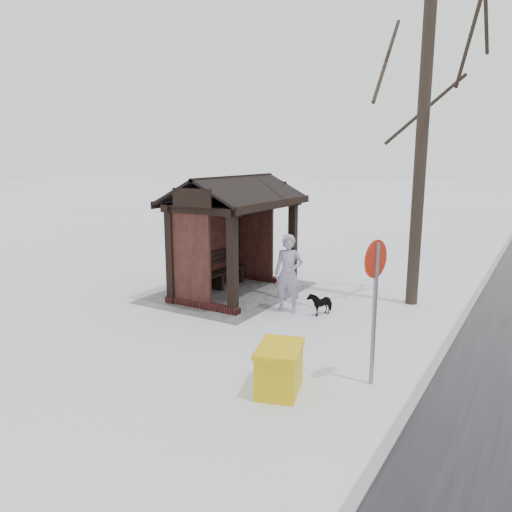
% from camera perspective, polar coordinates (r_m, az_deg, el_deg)
% --- Properties ---
extents(ground, '(120.00, 120.00, 0.00)m').
position_cam_1_polar(ground, '(13.24, -2.30, -4.30)').
color(ground, white).
rests_on(ground, ground).
extents(kerb, '(120.00, 0.15, 0.06)m').
position_cam_1_polar(kerb, '(11.34, 21.88, -7.88)').
color(kerb, gray).
rests_on(kerb, ground).
extents(trampled_patch, '(4.20, 3.20, 0.02)m').
position_cam_1_polar(trampled_patch, '(13.35, -3.02, -4.14)').
color(trampled_patch, gray).
rests_on(trampled_patch, ground).
extents(bus_shelter, '(3.60, 2.40, 3.09)m').
position_cam_1_polar(bus_shelter, '(12.91, -2.97, 5.09)').
color(bus_shelter, '#341412').
rests_on(bus_shelter, ground).
extents(tree_near, '(3.42, 3.42, 9.03)m').
position_cam_1_polar(tree_near, '(12.71, 19.10, 22.48)').
color(tree_near, black).
rests_on(tree_near, ground).
extents(pedestrian, '(0.58, 0.75, 1.83)m').
position_cam_1_polar(pedestrian, '(11.53, 3.73, -2.03)').
color(pedestrian, '#988DA6').
rests_on(pedestrian, ground).
extents(dog, '(0.69, 0.49, 0.53)m').
position_cam_1_polar(dog, '(11.59, 7.36, -5.37)').
color(dog, black).
rests_on(dog, ground).
extents(grit_bin, '(1.11, 0.91, 0.74)m').
position_cam_1_polar(grit_bin, '(7.92, 2.69, -12.68)').
color(grit_bin, gold).
rests_on(grit_bin, ground).
extents(road_sign, '(0.59, 0.17, 2.35)m').
position_cam_1_polar(road_sign, '(7.93, 13.43, -2.85)').
color(road_sign, gray).
rests_on(road_sign, ground).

